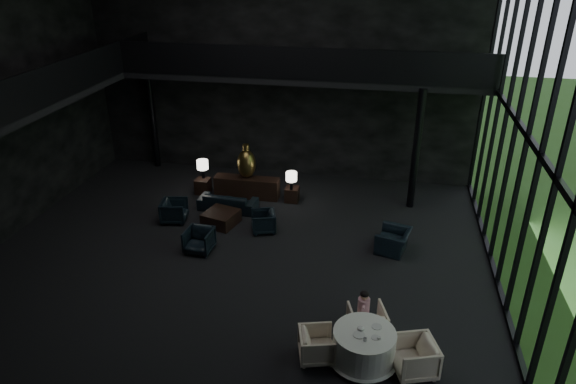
% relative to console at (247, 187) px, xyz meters
% --- Properties ---
extents(floor, '(14.00, 12.00, 0.02)m').
position_rel_console_xyz_m(floor, '(0.76, -3.65, -0.36)').
color(floor, black).
rests_on(floor, ground).
extents(wall_back, '(14.00, 0.04, 8.00)m').
position_rel_console_xyz_m(wall_back, '(0.76, 2.35, 3.64)').
color(wall_back, black).
rests_on(wall_back, ground).
extents(wall_front, '(14.00, 0.04, 8.00)m').
position_rel_console_xyz_m(wall_front, '(0.76, -9.65, 3.64)').
color(wall_front, black).
rests_on(wall_front, ground).
extents(curtain_wall, '(0.20, 12.00, 8.00)m').
position_rel_console_xyz_m(curtain_wall, '(7.71, -3.65, 3.64)').
color(curtain_wall, black).
rests_on(curtain_wall, ground).
extents(mezzanine_left, '(2.00, 12.00, 0.25)m').
position_rel_console_xyz_m(mezzanine_left, '(-5.24, -3.65, 3.64)').
color(mezzanine_left, black).
rests_on(mezzanine_left, wall_left).
extents(mezzanine_back, '(12.00, 2.00, 0.25)m').
position_rel_console_xyz_m(mezzanine_back, '(1.76, 1.35, 3.64)').
color(mezzanine_back, black).
rests_on(mezzanine_back, wall_back).
extents(railing_left, '(0.06, 12.00, 1.00)m').
position_rel_console_xyz_m(railing_left, '(-4.24, -3.65, 4.24)').
color(railing_left, black).
rests_on(railing_left, mezzanine_left).
extents(railing_back, '(12.00, 0.06, 1.00)m').
position_rel_console_xyz_m(railing_back, '(1.76, 0.35, 4.24)').
color(railing_back, black).
rests_on(railing_back, mezzanine_back).
extents(column_nw, '(0.24, 0.24, 4.00)m').
position_rel_console_xyz_m(column_nw, '(-4.24, 2.05, 1.64)').
color(column_nw, black).
rests_on(column_nw, floor).
extents(column_ne, '(0.24, 0.24, 4.00)m').
position_rel_console_xyz_m(column_ne, '(5.56, 0.35, 1.64)').
color(column_ne, black).
rests_on(column_ne, floor).
extents(console, '(2.25, 0.51, 0.72)m').
position_rel_console_xyz_m(console, '(0.00, 0.00, 0.00)').
color(console, black).
rests_on(console, floor).
extents(bronze_urn, '(0.64, 0.64, 1.19)m').
position_rel_console_xyz_m(bronze_urn, '(0.00, 0.05, 0.87)').
color(bronze_urn, olive).
rests_on(bronze_urn, console).
extents(side_table_left, '(0.48, 0.48, 0.53)m').
position_rel_console_xyz_m(side_table_left, '(-1.60, -0.02, -0.09)').
color(side_table_left, black).
rests_on(side_table_left, floor).
extents(table_lamp_left, '(0.40, 0.40, 0.66)m').
position_rel_console_xyz_m(table_lamp_left, '(-1.60, 0.09, 0.65)').
color(table_lamp_left, black).
rests_on(table_lamp_left, side_table_left).
extents(side_table_right, '(0.46, 0.46, 0.50)m').
position_rel_console_xyz_m(side_table_right, '(1.60, -0.04, -0.11)').
color(side_table_right, black).
rests_on(side_table_right, floor).
extents(table_lamp_right, '(0.37, 0.37, 0.62)m').
position_rel_console_xyz_m(table_lamp_right, '(1.60, -0.18, 0.59)').
color(table_lamp_right, black).
rests_on(table_lamp_right, side_table_right).
extents(sofa, '(1.82, 0.62, 0.70)m').
position_rel_console_xyz_m(sofa, '(-0.37, -1.04, -0.01)').
color(sofa, black).
rests_on(sofa, floor).
extents(lounge_armchair_west, '(0.84, 0.88, 0.79)m').
position_rel_console_xyz_m(lounge_armchair_west, '(-1.79, -2.14, 0.04)').
color(lounge_armchair_west, black).
rests_on(lounge_armchair_west, floor).
extents(lounge_armchair_east, '(0.78, 0.81, 0.67)m').
position_rel_console_xyz_m(lounge_armchair_east, '(1.12, -2.23, -0.02)').
color(lounge_armchair_east, black).
rests_on(lounge_armchair_east, floor).
extents(lounge_armchair_south, '(0.78, 0.74, 0.76)m').
position_rel_console_xyz_m(lounge_armchair_south, '(-0.40, -3.70, 0.02)').
color(lounge_armchair_south, black).
rests_on(lounge_armchair_south, floor).
extents(window_armchair, '(0.79, 1.03, 0.80)m').
position_rel_console_xyz_m(window_armchair, '(5.01, -2.60, 0.04)').
color(window_armchair, black).
rests_on(window_armchair, floor).
extents(coffee_table, '(1.15, 1.15, 0.42)m').
position_rel_console_xyz_m(coffee_table, '(-0.29, -2.06, -0.15)').
color(coffee_table, black).
rests_on(coffee_table, floor).
extents(dining_table, '(1.48, 1.48, 0.75)m').
position_rel_console_xyz_m(dining_table, '(4.45, -7.13, -0.03)').
color(dining_table, white).
rests_on(dining_table, floor).
extents(dining_chair_north, '(0.98, 0.95, 0.82)m').
position_rel_console_xyz_m(dining_chair_north, '(4.48, -6.33, 0.05)').
color(dining_chair_north, beige).
rests_on(dining_chair_north, floor).
extents(dining_chair_east, '(1.05, 1.08, 0.89)m').
position_rel_console_xyz_m(dining_chair_east, '(5.48, -7.25, 0.09)').
color(dining_chair_east, beige).
rests_on(dining_chair_east, floor).
extents(dining_chair_west, '(0.82, 0.85, 0.72)m').
position_rel_console_xyz_m(dining_chair_west, '(3.49, -7.25, 0.00)').
color(dining_chair_west, beige).
rests_on(dining_chair_west, floor).
extents(child, '(0.27, 0.27, 0.58)m').
position_rel_console_xyz_m(child, '(4.38, -6.13, 0.38)').
color(child, '#CC7CA0').
rests_on(child, dining_chair_north).
extents(plate_a, '(0.32, 0.32, 0.02)m').
position_rel_console_xyz_m(plate_a, '(4.34, -7.24, 0.40)').
color(plate_a, white).
rests_on(plate_a, dining_table).
extents(plate_b, '(0.27, 0.27, 0.01)m').
position_rel_console_xyz_m(plate_b, '(4.69, -6.92, 0.40)').
color(plate_b, white).
rests_on(plate_b, dining_table).
extents(saucer, '(0.18, 0.18, 0.01)m').
position_rel_console_xyz_m(saucer, '(4.67, -7.26, 0.40)').
color(saucer, white).
rests_on(saucer, dining_table).
extents(coffee_cup, '(0.10, 0.10, 0.06)m').
position_rel_console_xyz_m(coffee_cup, '(4.74, -7.29, 0.43)').
color(coffee_cup, white).
rests_on(coffee_cup, saucer).
extents(cereal_bowl, '(0.15, 0.15, 0.07)m').
position_rel_console_xyz_m(cereal_bowl, '(4.37, -7.08, 0.43)').
color(cereal_bowl, white).
rests_on(cereal_bowl, dining_table).
extents(cream_pot, '(0.08, 0.08, 0.08)m').
position_rel_console_xyz_m(cream_pot, '(4.47, -7.39, 0.43)').
color(cream_pot, '#99999E').
rests_on(cream_pot, dining_table).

